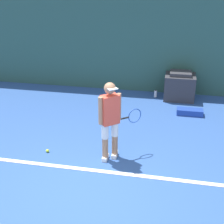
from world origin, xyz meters
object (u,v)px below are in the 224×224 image
covered_chair (180,86)px  water_bottle (156,94)px  equipment_bag (190,112)px  tennis_player (111,118)px  tennis_ball (47,151)px

covered_chair → water_bottle: bearing=-178.2°
covered_chair → equipment_bag: (0.30, -1.17, -0.31)m
tennis_player → equipment_bag: tennis_player is taller
equipment_bag → water_bottle: (-0.99, 1.15, 0.03)m
covered_chair → water_bottle: (-0.69, -0.02, -0.29)m
tennis_player → covered_chair: tennis_player is taller
water_bottle → equipment_bag: bearing=-49.3°
covered_chair → equipment_bag: 1.25m
tennis_player → equipment_bag: bearing=16.2°
tennis_ball → water_bottle: size_ratio=0.29×
tennis_ball → covered_chair: 4.62m
tennis_player → tennis_ball: bearing=141.3°
tennis_ball → covered_chair: bearing=54.5°
tennis_player → water_bottle: bearing=39.2°
equipment_bag → tennis_player: bearing=-122.9°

